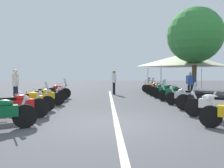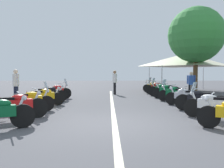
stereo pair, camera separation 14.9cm
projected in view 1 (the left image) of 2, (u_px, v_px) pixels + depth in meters
name	position (u px, v px, depth m)	size (l,w,h in m)	color
ground_plane	(117.00, 124.00, 6.85)	(80.00, 80.00, 0.00)	#4C4C51
lane_centre_stripe	(113.00, 106.00, 10.49)	(17.84, 0.16, 0.01)	beige
motorcycle_left_row_1	(16.00, 106.00, 7.35)	(1.25, 1.95, 1.02)	black
motorcycle_left_row_2	(29.00, 101.00, 8.80)	(1.08, 1.93, 1.20)	black
motorcycle_left_row_3	(42.00, 97.00, 10.48)	(1.06, 1.93, 0.99)	black
motorcycle_left_row_4	(48.00, 94.00, 11.91)	(1.21, 1.90, 0.99)	black
motorcycle_left_row_5	(54.00, 91.00, 13.34)	(1.00, 1.90, 1.21)	black
motorcycle_right_row_1	(215.00, 105.00, 7.63)	(1.25, 1.75, 1.21)	black
motorcycle_right_row_2	(201.00, 100.00, 9.10)	(1.07, 1.87, 1.01)	black
motorcycle_right_row_3	(186.00, 96.00, 10.58)	(1.40, 1.71, 0.99)	black
motorcycle_right_row_4	(176.00, 93.00, 12.05)	(1.37, 1.74, 1.20)	black
motorcycle_right_row_5	(168.00, 91.00, 13.57)	(1.21, 1.80, 1.01)	black
motorcycle_right_row_6	(163.00, 89.00, 14.98)	(1.15, 2.00, 1.21)	black
motorcycle_right_row_7	(158.00, 88.00, 16.41)	(1.21, 1.85, 1.23)	black
motorcycle_right_row_8	(153.00, 87.00, 18.11)	(1.32, 1.72, 0.99)	black
traffic_cone_0	(27.00, 97.00, 12.01)	(0.36, 0.36, 0.61)	orange
traffic_cone_1	(1.00, 105.00, 8.96)	(0.36, 0.36, 0.61)	orange
bystander_0	(114.00, 80.00, 16.34)	(0.52, 0.32, 1.72)	black
bystander_1	(15.00, 83.00, 11.64)	(0.36, 0.43, 1.72)	#1E2338
bystander_2	(190.00, 83.00, 14.48)	(0.32, 0.53, 1.60)	black
roadside_tree_1	(195.00, 35.00, 16.22)	(3.92, 3.92, 6.19)	brown
event_tent	(184.00, 60.00, 19.45)	(5.82, 5.82, 3.20)	beige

